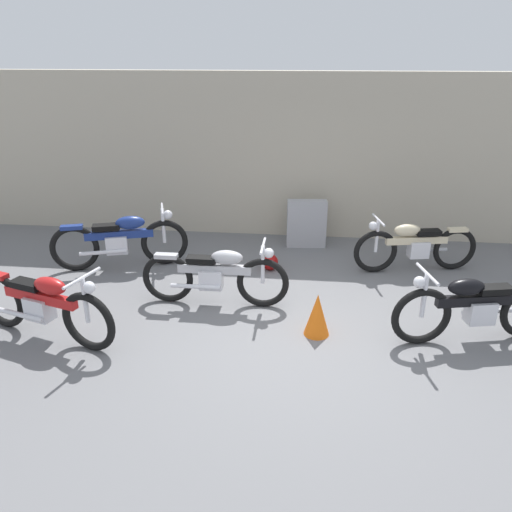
{
  "coord_description": "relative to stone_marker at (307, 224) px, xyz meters",
  "views": [
    {
      "loc": [
        0.13,
        -5.35,
        3.31
      ],
      "look_at": [
        -0.61,
        1.25,
        0.55
      ],
      "focal_mm": 35.2,
      "sensor_mm": 36.0,
      "label": 1
    }
  ],
  "objects": [
    {
      "name": "motorcycle_cream",
      "position": [
        1.72,
        -0.89,
        0.0
      ],
      "size": [
        1.97,
        0.66,
        0.89
      ],
      "rotation": [
        0.0,
        0.0,
        3.34
      ],
      "color": "black",
      "rests_on": "ground_plane"
    },
    {
      "name": "motorcycle_black",
      "position": [
        2.06,
        -2.94,
        0.03
      ],
      "size": [
        2.07,
        0.71,
        0.94
      ],
      "rotation": [
        0.0,
        0.0,
        3.36
      ],
      "color": "black",
      "rests_on": "ground_plane"
    },
    {
      "name": "traffic_cone",
      "position": [
        0.19,
        -3.01,
        -0.15
      ],
      "size": [
        0.32,
        0.32,
        0.55
      ],
      "primitive_type": "cone",
      "color": "orange",
      "rests_on": "ground_plane"
    },
    {
      "name": "helmet",
      "position": [
        -0.56,
        -1.11,
        -0.29
      ],
      "size": [
        0.27,
        0.27,
        0.27
      ],
      "primitive_type": "sphere",
      "color": "maroon",
      "rests_on": "ground_plane"
    },
    {
      "name": "motorcycle_red",
      "position": [
        -3.1,
        -3.46,
        0.03
      ],
      "size": [
        2.06,
        0.84,
        0.95
      ],
      "rotation": [
        0.0,
        0.0,
        -0.29
      ],
      "color": "black",
      "rests_on": "ground_plane"
    },
    {
      "name": "motorcycle_blue",
      "position": [
        -2.94,
        -1.27,
        0.04
      ],
      "size": [
        2.09,
        0.87,
        0.97
      ],
      "rotation": [
        0.0,
        0.0,
        0.3
      ],
      "color": "black",
      "rests_on": "ground_plane"
    },
    {
      "name": "building_wall",
      "position": [
        -0.09,
        0.69,
        1.05
      ],
      "size": [
        18.0,
        0.3,
        2.95
      ],
      "primitive_type": "cube",
      "color": "#B2A893",
      "rests_on": "ground_plane"
    },
    {
      "name": "stone_marker",
      "position": [
        0.0,
        0.0,
        0.0
      ],
      "size": [
        0.71,
        0.26,
        0.85
      ],
      "primitive_type": "cube",
      "rotation": [
        0.0,
        0.0,
        0.09
      ],
      "color": "#9E9EA3",
      "rests_on": "ground_plane"
    },
    {
      "name": "ground_plane",
      "position": [
        -0.09,
        -3.13,
        -0.43
      ],
      "size": [
        40.0,
        40.0,
        0.0
      ],
      "primitive_type": "plane",
      "color": "slate"
    },
    {
      "name": "motorcycle_silver",
      "position": [
        -1.19,
        -2.36,
        0.01
      ],
      "size": [
        2.04,
        0.57,
        0.92
      ],
      "rotation": [
        0.0,
        0.0,
        -0.0
      ],
      "color": "black",
      "rests_on": "ground_plane"
    }
  ]
}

